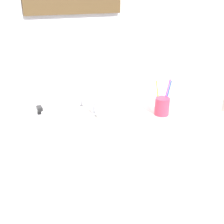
# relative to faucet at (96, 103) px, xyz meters

# --- Properties ---
(tiled_wall_back) EXTENTS (2.48, 0.04, 2.40)m
(tiled_wall_back) POSITION_rel_faucet_xyz_m (-0.02, 0.18, 0.23)
(tiled_wall_back) COLOR silver
(tiled_wall_back) RESTS_ON ground
(vanity_counter) EXTENTS (1.28, 0.60, 0.91)m
(vanity_counter) POSITION_rel_faucet_xyz_m (-0.02, -0.15, -0.52)
(vanity_counter) COLOR silver
(vanity_counter) RESTS_ON ground
(sink_basin) EXTENTS (0.44, 0.44, 0.11)m
(sink_basin) POSITION_rel_faucet_xyz_m (0.00, -0.21, -0.10)
(sink_basin) COLOR white
(sink_basin) RESTS_ON vanity_counter
(faucet) EXTENTS (0.02, 0.17, 0.13)m
(faucet) POSITION_rel_faucet_xyz_m (0.00, 0.00, 0.00)
(faucet) COLOR silver
(faucet) RESTS_ON sink_basin
(toothbrush_cup) EXTENTS (0.08, 0.08, 0.09)m
(toothbrush_cup) POSITION_rel_faucet_xyz_m (0.31, -0.15, -0.02)
(toothbrush_cup) COLOR #D8334C
(toothbrush_cup) RESTS_ON vanity_counter
(toothbrush_blue) EXTENTS (0.06, 0.02, 0.19)m
(toothbrush_blue) POSITION_rel_faucet_xyz_m (0.35, -0.14, 0.05)
(toothbrush_blue) COLOR blue
(toothbrush_blue) RESTS_ON toothbrush_cup
(toothbrush_yellow) EXTENTS (0.01, 0.06, 0.19)m
(toothbrush_yellow) POSITION_rel_faucet_xyz_m (0.30, -0.12, 0.05)
(toothbrush_yellow) COLOR yellow
(toothbrush_yellow) RESTS_ON toothbrush_cup
(toothbrush_white) EXTENTS (0.04, 0.05, 0.18)m
(toothbrush_white) POSITION_rel_faucet_xyz_m (0.32, -0.11, 0.04)
(toothbrush_white) COLOR white
(toothbrush_white) RESTS_ON toothbrush_cup
(toothbrush_purple) EXTENTS (0.05, 0.01, 0.20)m
(toothbrush_purple) POSITION_rel_faucet_xyz_m (0.34, -0.14, 0.05)
(toothbrush_purple) COLOR purple
(toothbrush_purple) RESTS_ON toothbrush_cup
(soap_dispenser) EXTENTS (0.06, 0.06, 0.16)m
(soap_dispenser) POSITION_rel_faucet_xyz_m (-0.30, -0.10, -0.00)
(soap_dispenser) COLOR white
(soap_dispenser) RESTS_ON vanity_counter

